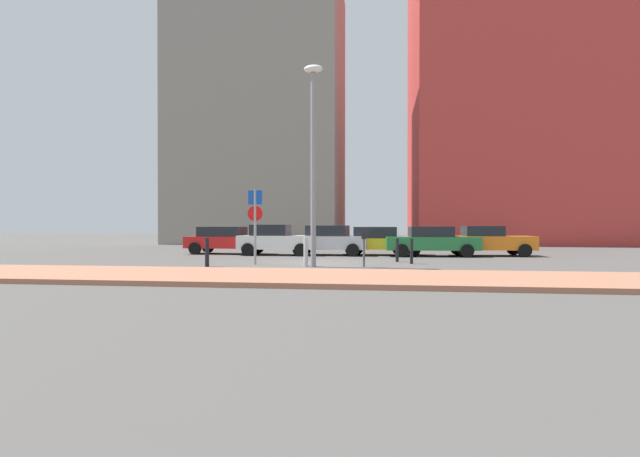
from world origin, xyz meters
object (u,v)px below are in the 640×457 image
object	(u,v)px
parking_meter	(364,244)
traffic_bollard_mid	(397,250)
traffic_bollard_edge	(411,251)
parked_car_red	(226,240)
parked_car_white	(276,240)
parked_car_silver	(329,240)
parked_car_green	(431,241)
parked_car_yellow	(380,240)
parked_car_orange	(488,241)
parking_sign_post	(255,217)
street_lamp	(313,149)
traffic_bollard_far	(207,252)
traffic_bollard_near	(306,252)

from	to	relation	value
parking_meter	traffic_bollard_mid	world-z (taller)	parking_meter
traffic_bollard_mid	traffic_bollard_edge	size ratio (longest dim) A/B	0.97
parked_car_red	parked_car_white	bearing A→B (deg)	-11.24
parked_car_white	traffic_bollard_mid	distance (m)	7.12
parked_car_silver	traffic_bollard_mid	bearing A→B (deg)	-50.54
parking_meter	parked_car_white	bearing A→B (deg)	126.75
parking_meter	traffic_bollard_edge	bearing A→B (deg)	42.27
parked_car_green	parked_car_yellow	bearing A→B (deg)	166.17
parked_car_yellow	parked_car_orange	distance (m)	5.35
parking_sign_post	street_lamp	distance (m)	3.56
traffic_bollard_mid	traffic_bollard_far	xyz separation A→B (m)	(-7.07, -3.26, 0.05)
parked_car_silver	street_lamp	world-z (taller)	street_lamp
parked_car_white	parked_car_green	xyz separation A→B (m)	(7.82, 0.05, -0.04)
parked_car_white	traffic_bollard_near	xyz separation A→B (m)	(2.58, -6.44, -0.26)
parked_car_green	parked_car_orange	xyz separation A→B (m)	(2.83, 0.64, 0.01)
parked_car_silver	parking_sign_post	world-z (taller)	parking_sign_post
parked_car_red	parked_car_green	size ratio (longest dim) A/B	0.95
parking_meter	traffic_bollard_far	size ratio (longest dim) A/B	1.21
traffic_bollard_near	traffic_bollard_far	world-z (taller)	traffic_bollard_far
parked_car_red	traffic_bollard_mid	world-z (taller)	parked_car_red
parked_car_red	parked_car_yellow	size ratio (longest dim) A/B	0.96
parked_car_green	parking_meter	size ratio (longest dim) A/B	3.50
parking_meter	traffic_bollard_edge	xyz separation A→B (m)	(1.83, 1.66, -0.35)
parked_car_white	street_lamp	bearing A→B (deg)	-66.40
parked_car_silver	parked_car_yellow	bearing A→B (deg)	8.07
parked_car_silver	traffic_bollard_mid	world-z (taller)	parked_car_silver
parking_sign_post	street_lamp	xyz separation A→B (m)	(2.41, -0.74, 2.51)
parked_car_silver	parked_car_yellow	world-z (taller)	parked_car_silver
parked_car_orange	street_lamp	xyz separation A→B (m)	(-7.76, -7.30, 3.59)
parked_car_red	parking_meter	distance (m)	10.29
traffic_bollard_edge	traffic_bollard_near	bearing A→B (deg)	-156.29
street_lamp	parked_car_yellow	bearing A→B (deg)	71.67
street_lamp	traffic_bollard_mid	world-z (taller)	street_lamp
parked_car_green	parked_car_orange	world-z (taller)	parked_car_orange
parked_car_red	parked_car_white	size ratio (longest dim) A/B	1.10
street_lamp	traffic_bollard_mid	size ratio (longest dim) A/B	7.56
parked_car_yellow	parking_meter	world-z (taller)	parked_car_yellow
parked_car_white	traffic_bollard_far	world-z (taller)	parked_car_white
parked_car_silver	traffic_bollard_edge	size ratio (longest dim) A/B	4.03
parked_car_orange	traffic_bollard_far	bearing A→B (deg)	-146.54
parking_sign_post	parking_meter	bearing A→B (deg)	-6.48
traffic_bollard_edge	parking_sign_post	bearing A→B (deg)	-169.04
parking_sign_post	traffic_bollard_near	bearing A→B (deg)	-15.27
parked_car_yellow	traffic_bollard_far	distance (m)	9.98
parked_car_white	parked_car_green	size ratio (longest dim) A/B	0.86
parked_car_orange	traffic_bollard_near	world-z (taller)	parked_car_orange
parking_sign_post	traffic_bollard_edge	world-z (taller)	parking_sign_post
parked_car_orange	parked_car_red	bearing A→B (deg)	-179.48
parked_car_orange	traffic_bollard_mid	bearing A→B (deg)	-135.94
parked_car_white	street_lamp	world-z (taller)	street_lamp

